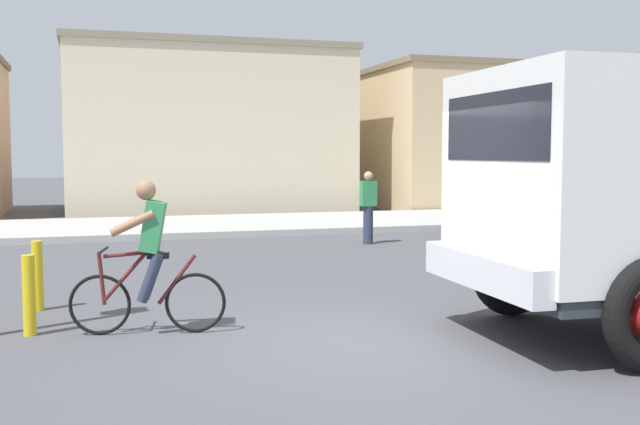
% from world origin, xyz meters
% --- Properties ---
extents(ground_plane, '(120.00, 120.00, 0.00)m').
position_xyz_m(ground_plane, '(0.00, 0.00, 0.00)').
color(ground_plane, '#4C4C51').
extents(sidewalk_far, '(80.00, 5.00, 0.16)m').
position_xyz_m(sidewalk_far, '(0.00, 12.73, 0.08)').
color(sidewalk_far, '#ADADA8').
rests_on(sidewalk_far, ground).
extents(cyclist, '(1.71, 0.56, 1.72)m').
position_xyz_m(cyclist, '(-2.17, 1.07, 0.86)').
color(cyclist, black).
rests_on(cyclist, ground).
extents(car_red_near, '(4.31, 2.71, 1.60)m').
position_xyz_m(car_red_near, '(8.48, 7.99, 0.82)').
color(car_red_near, '#1E2328').
rests_on(car_red_near, ground).
extents(pedestrian_near_kerb, '(0.34, 0.22, 1.62)m').
position_xyz_m(pedestrian_near_kerb, '(3.14, 8.19, 0.85)').
color(pedestrian_near_kerb, '#2D334C').
rests_on(pedestrian_near_kerb, ground).
extents(bollard_near, '(0.14, 0.14, 0.90)m').
position_xyz_m(bollard_near, '(-3.45, 1.38, 0.45)').
color(bollard_near, gold).
rests_on(bollard_near, ground).
extents(bollard_far, '(0.14, 0.14, 0.90)m').
position_xyz_m(bollard_far, '(-3.45, 2.78, 0.45)').
color(bollard_far, gold).
rests_on(bollard_far, ground).
extents(building_mid_block, '(9.63, 8.13, 5.70)m').
position_xyz_m(building_mid_block, '(1.18, 20.28, 2.85)').
color(building_mid_block, beige).
rests_on(building_mid_block, ground).
extents(building_corner_right, '(10.53, 7.05, 5.24)m').
position_xyz_m(building_corner_right, '(12.54, 18.78, 2.62)').
color(building_corner_right, '#D1B284').
rests_on(building_corner_right, ground).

